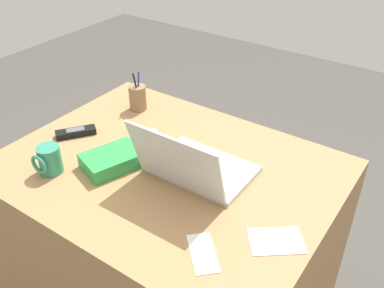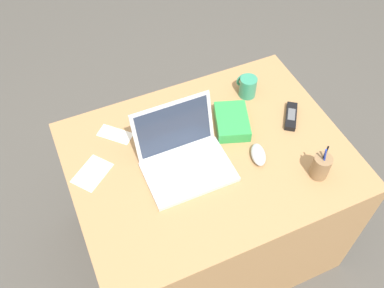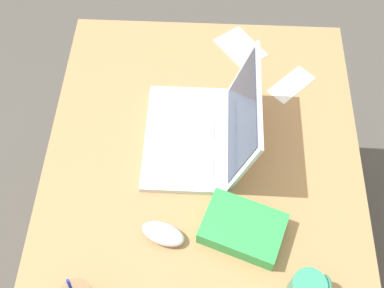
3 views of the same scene
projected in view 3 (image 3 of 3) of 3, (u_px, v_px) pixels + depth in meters
ground_plane at (199, 261)px, 1.88m from camera, size 6.00×6.00×0.00m
desk at (200, 226)px, 1.57m from camera, size 1.12×0.85×0.73m
laptop at (204, 131)px, 1.27m from camera, size 0.33×0.29×0.23m
computer_mouse at (163, 234)px, 1.15m from camera, size 0.09×0.12×0.04m
snack_bag at (243, 228)px, 1.15m from camera, size 0.19×0.23×0.05m
paper_note_near_laptop at (240, 47)px, 1.49m from camera, size 0.18×0.17×0.00m
paper_note_left at (292, 85)px, 1.41m from camera, size 0.15×0.15×0.00m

